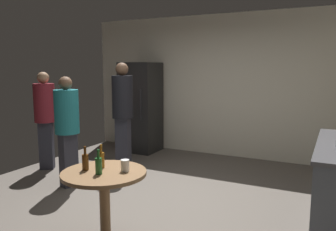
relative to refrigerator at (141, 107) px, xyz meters
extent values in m
cube|color=#5B544C|center=(1.43, -2.20, -0.95)|extent=(5.20, 5.20, 0.10)
cube|color=silver|center=(1.43, 0.43, 0.45)|extent=(5.32, 0.06, 2.70)
cube|color=black|center=(0.00, 0.00, 0.00)|extent=(0.70, 0.65, 1.80)
cube|color=#262628|center=(0.21, -0.34, 0.09)|extent=(0.03, 0.03, 0.60)
cylinder|color=olive|center=(1.64, -3.38, -0.55)|extent=(0.10, 0.10, 0.70)
cylinder|color=olive|center=(1.64, -3.38, -0.18)|extent=(0.80, 0.80, 0.03)
cylinder|color=#8C5919|center=(1.55, -3.30, -0.09)|extent=(0.06, 0.06, 0.15)
cylinder|color=#8C5919|center=(1.55, -3.30, 0.02)|extent=(0.02, 0.02, 0.08)
cylinder|color=#593314|center=(1.46, -3.42, -0.09)|extent=(0.06, 0.06, 0.15)
cylinder|color=#593314|center=(1.46, -3.42, 0.02)|extent=(0.02, 0.02, 0.08)
cylinder|color=#26662D|center=(1.65, -3.47, -0.09)|extent=(0.06, 0.06, 0.15)
cylinder|color=#26662D|center=(1.65, -3.47, 0.02)|extent=(0.02, 0.02, 0.08)
cylinder|color=white|center=(1.82, -3.29, -0.11)|extent=(0.08, 0.08, 0.11)
cube|color=#2D2D38|center=(-0.77, -1.80, -0.50)|extent=(0.28, 0.26, 0.80)
cylinder|color=maroon|center=(-0.77, -1.80, 0.22)|extent=(0.47, 0.47, 0.64)
sphere|color=tan|center=(-0.77, -1.80, 0.63)|extent=(0.19, 0.19, 0.19)
cube|color=#2D2D38|center=(0.42, -1.27, -0.46)|extent=(0.25, 0.20, 0.88)
cylinder|color=black|center=(0.42, -1.27, 0.32)|extent=(0.39, 0.39, 0.69)
sphere|color=brown|center=(0.42, -1.27, 0.78)|extent=(0.21, 0.21, 0.21)
cube|color=#2D2D38|center=(0.17, -2.29, -0.51)|extent=(0.23, 0.26, 0.78)
cylinder|color=#1E727A|center=(0.17, -2.29, 0.19)|extent=(0.43, 0.43, 0.62)
sphere|color=brown|center=(0.17, -2.29, 0.59)|extent=(0.18, 0.18, 0.18)
camera|label=1|loc=(3.56, -5.86, 0.81)|focal=36.23mm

